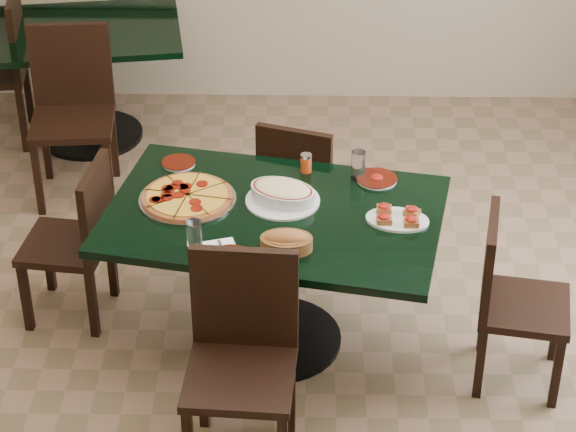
{
  "coord_description": "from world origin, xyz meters",
  "views": [
    {
      "loc": [
        0.13,
        -4.21,
        3.49
      ],
      "look_at": [
        0.05,
        0.0,
        0.78
      ],
      "focal_mm": 70.0,
      "sensor_mm": 36.0,
      "label": 1
    }
  ],
  "objects_px": {
    "chair_far": "(300,185)",
    "bread_basket": "(286,241)",
    "chair_near": "(242,348)",
    "chair_left": "(79,235)",
    "back_table": "(84,62)",
    "lasagna_casserole": "(283,193)",
    "pepperoni_pizza": "(187,197)",
    "main_table": "(274,245)",
    "chair_right": "(508,293)",
    "bruschetta_platter": "(398,217)",
    "back_chair_near": "(72,102)",
    "back_chair_left": "(2,60)"
  },
  "relations": [
    {
      "from": "chair_far",
      "to": "bread_basket",
      "type": "height_order",
      "value": "chair_far"
    },
    {
      "from": "chair_near",
      "to": "chair_left",
      "type": "bearing_deg",
      "value": 136.43
    },
    {
      "from": "chair_left",
      "to": "chair_near",
      "type": "bearing_deg",
      "value": 50.09
    },
    {
      "from": "back_table",
      "to": "lasagna_casserole",
      "type": "xyz_separation_m",
      "value": [
        1.28,
        -1.97,
        0.27
      ]
    },
    {
      "from": "chair_near",
      "to": "pepperoni_pizza",
      "type": "height_order",
      "value": "chair_near"
    },
    {
      "from": "main_table",
      "to": "pepperoni_pizza",
      "type": "bearing_deg",
      "value": 178.48
    },
    {
      "from": "chair_right",
      "to": "bruschetta_platter",
      "type": "bearing_deg",
      "value": 82.6
    },
    {
      "from": "pepperoni_pizza",
      "to": "bread_basket",
      "type": "relative_size",
      "value": 1.97
    },
    {
      "from": "back_chair_near",
      "to": "back_chair_left",
      "type": "relative_size",
      "value": 1.03
    },
    {
      "from": "chair_far",
      "to": "back_chair_left",
      "type": "relative_size",
      "value": 0.88
    },
    {
      "from": "back_chair_near",
      "to": "chair_near",
      "type": "bearing_deg",
      "value": -68.18
    },
    {
      "from": "chair_far",
      "to": "lasagna_casserole",
      "type": "xyz_separation_m",
      "value": [
        -0.08,
        -0.6,
        0.32
      ]
    },
    {
      "from": "pepperoni_pizza",
      "to": "bread_basket",
      "type": "distance_m",
      "value": 0.61
    },
    {
      "from": "bruschetta_platter",
      "to": "chair_near",
      "type": "bearing_deg",
      "value": -124.31
    },
    {
      "from": "lasagna_casserole",
      "to": "bread_basket",
      "type": "relative_size",
      "value": 1.59
    },
    {
      "from": "chair_far",
      "to": "bruschetta_platter",
      "type": "distance_m",
      "value": 0.93
    },
    {
      "from": "back_chair_left",
      "to": "chair_near",
      "type": "bearing_deg",
      "value": 23.66
    },
    {
      "from": "chair_right",
      "to": "bread_basket",
      "type": "xyz_separation_m",
      "value": [
        -1.0,
        -0.07,
        0.31
      ]
    },
    {
      "from": "bread_basket",
      "to": "bruschetta_platter",
      "type": "height_order",
      "value": "bread_basket"
    },
    {
      "from": "pepperoni_pizza",
      "to": "back_table",
      "type": "bearing_deg",
      "value": 113.21
    },
    {
      "from": "chair_right",
      "to": "bruschetta_platter",
      "type": "height_order",
      "value": "chair_right"
    },
    {
      "from": "chair_left",
      "to": "pepperoni_pizza",
      "type": "distance_m",
      "value": 0.64
    },
    {
      "from": "back_chair_left",
      "to": "lasagna_casserole",
      "type": "distance_m",
      "value": 2.66
    },
    {
      "from": "chair_right",
      "to": "back_chair_left",
      "type": "height_order",
      "value": "back_chair_left"
    },
    {
      "from": "pepperoni_pizza",
      "to": "lasagna_casserole",
      "type": "xyz_separation_m",
      "value": [
        0.44,
        -0.0,
        0.03
      ]
    },
    {
      "from": "chair_near",
      "to": "lasagna_casserole",
      "type": "xyz_separation_m",
      "value": [
        0.15,
        0.8,
        0.26
      ]
    },
    {
      "from": "chair_right",
      "to": "bruschetta_platter",
      "type": "relative_size",
      "value": 2.67
    },
    {
      "from": "main_table",
      "to": "bread_basket",
      "type": "distance_m",
      "value": 0.38
    },
    {
      "from": "chair_far",
      "to": "back_chair_near",
      "type": "bearing_deg",
      "value": -11.18
    },
    {
      "from": "pepperoni_pizza",
      "to": "lasagna_casserole",
      "type": "height_order",
      "value": "lasagna_casserole"
    },
    {
      "from": "bread_basket",
      "to": "back_chair_near",
      "type": "bearing_deg",
      "value": 126.5
    },
    {
      "from": "chair_left",
      "to": "main_table",
      "type": "bearing_deg",
      "value": 85.22
    },
    {
      "from": "chair_near",
      "to": "chair_far",
      "type": "bearing_deg",
      "value": 84.74
    },
    {
      "from": "chair_left",
      "to": "lasagna_casserole",
      "type": "xyz_separation_m",
      "value": [
        0.99,
        -0.12,
        0.32
      ]
    },
    {
      "from": "main_table",
      "to": "back_chair_near",
      "type": "height_order",
      "value": "back_chair_near"
    },
    {
      "from": "chair_near",
      "to": "back_table",
      "type": "bearing_deg",
      "value": 116.16
    },
    {
      "from": "chair_far",
      "to": "pepperoni_pizza",
      "type": "relative_size",
      "value": 1.88
    },
    {
      "from": "back_chair_near",
      "to": "pepperoni_pizza",
      "type": "height_order",
      "value": "back_chair_near"
    },
    {
      "from": "chair_left",
      "to": "pepperoni_pizza",
      "type": "bearing_deg",
      "value": 85.61
    },
    {
      "from": "back_table",
      "to": "back_chair_near",
      "type": "distance_m",
      "value": 0.61
    },
    {
      "from": "chair_right",
      "to": "back_chair_near",
      "type": "xyz_separation_m",
      "value": [
        -2.26,
        1.67,
        0.08
      ]
    },
    {
      "from": "bread_basket",
      "to": "pepperoni_pizza",
      "type": "bearing_deg",
      "value": 140.55
    },
    {
      "from": "chair_far",
      "to": "back_chair_near",
      "type": "relative_size",
      "value": 0.86
    },
    {
      "from": "chair_near",
      "to": "back_chair_near",
      "type": "height_order",
      "value": "back_chair_near"
    },
    {
      "from": "main_table",
      "to": "chair_near",
      "type": "bearing_deg",
      "value": -87.64
    },
    {
      "from": "back_chair_near",
      "to": "bruschetta_platter",
      "type": "bearing_deg",
      "value": -45.75
    },
    {
      "from": "chair_right",
      "to": "back_chair_left",
      "type": "relative_size",
      "value": 0.89
    },
    {
      "from": "back_chair_near",
      "to": "bruschetta_platter",
      "type": "xyz_separation_m",
      "value": [
        1.76,
        -1.51,
        0.21
      ]
    },
    {
      "from": "chair_right",
      "to": "chair_left",
      "type": "distance_m",
      "value": 2.06
    },
    {
      "from": "bread_basket",
      "to": "chair_left",
      "type": "bearing_deg",
      "value": 154.06
    }
  ]
}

